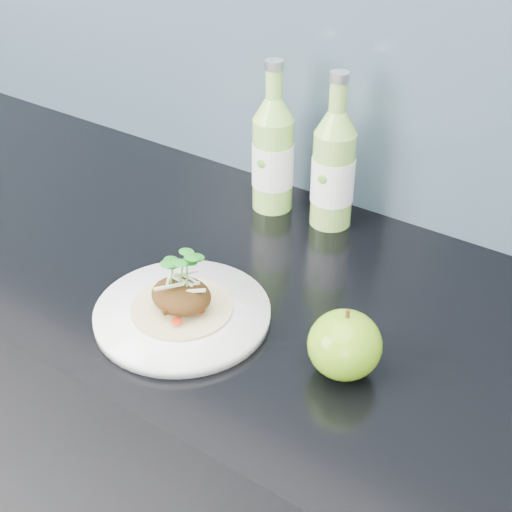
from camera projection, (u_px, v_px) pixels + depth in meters
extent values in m
cube|color=black|center=(247.00, 475.00, 1.31)|extent=(4.00, 0.60, 0.90)
cylinder|color=white|center=(183.00, 314.00, 0.97)|extent=(0.27, 0.27, 0.02)
cylinder|color=tan|center=(182.00, 308.00, 0.96)|extent=(0.14, 0.14, 0.00)
ellipsoid|color=#4C2D0E|center=(181.00, 295.00, 0.95)|extent=(0.09, 0.07, 0.04)
ellipsoid|color=#58850E|center=(345.00, 345.00, 0.86)|extent=(0.11, 0.11, 0.09)
cylinder|color=#472D14|center=(347.00, 315.00, 0.84)|extent=(0.01, 0.00, 0.01)
cylinder|color=#8EC853|center=(273.00, 164.00, 1.19)|extent=(0.08, 0.08, 0.16)
cone|color=#8EC853|center=(274.00, 109.00, 1.13)|extent=(0.07, 0.07, 0.04)
cylinder|color=#8EC853|center=(274.00, 84.00, 1.11)|extent=(0.03, 0.03, 0.05)
cylinder|color=silver|center=(274.00, 65.00, 1.09)|extent=(0.03, 0.03, 0.01)
cylinder|color=white|center=(273.00, 164.00, 1.18)|extent=(0.09, 0.09, 0.07)
ellipsoid|color=#59A533|center=(261.00, 164.00, 1.15)|extent=(0.02, 0.00, 0.02)
cylinder|color=#88BA4D|center=(333.00, 179.00, 1.14)|extent=(0.07, 0.07, 0.16)
cone|color=#88BA4D|center=(336.00, 122.00, 1.09)|extent=(0.07, 0.07, 0.04)
cylinder|color=#88BA4D|center=(338.00, 96.00, 1.06)|extent=(0.03, 0.03, 0.05)
cylinder|color=silver|center=(339.00, 77.00, 1.05)|extent=(0.03, 0.03, 0.01)
cylinder|color=white|center=(333.00, 179.00, 1.14)|extent=(0.07, 0.07, 0.07)
ellipsoid|color=#59A533|center=(322.00, 179.00, 1.11)|extent=(0.02, 0.00, 0.02)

